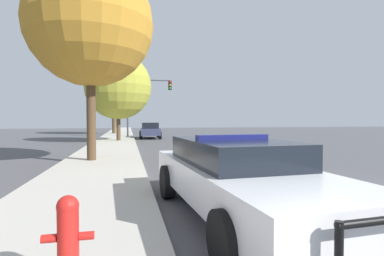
{
  "coord_description": "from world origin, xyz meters",
  "views": [
    {
      "loc": [
        -4.13,
        -5.36,
        1.7
      ],
      "look_at": [
        -0.76,
        10.32,
        1.24
      ],
      "focal_mm": 28.0,
      "sensor_mm": 36.0,
      "label": 1
    }
  ],
  "objects_px": {
    "police_car": "(237,175)",
    "traffic_light": "(145,95)",
    "fire_hydrant": "(68,235)",
    "tree_sidewalk_near": "(90,24)",
    "tree_sidewalk_mid": "(118,86)",
    "car_background_midblock": "(150,130)",
    "tree_sidewalk_far": "(114,85)"
  },
  "relations": [
    {
      "from": "police_car",
      "to": "traffic_light",
      "type": "xyz_separation_m",
      "value": [
        -0.21,
        24.17,
        3.3
      ]
    },
    {
      "from": "fire_hydrant",
      "to": "tree_sidewalk_near",
      "type": "relative_size",
      "value": 0.11
    },
    {
      "from": "fire_hydrant",
      "to": "tree_sidewalk_near",
      "type": "xyz_separation_m",
      "value": [
        -0.8,
        9.03,
        4.79
      ]
    },
    {
      "from": "fire_hydrant",
      "to": "tree_sidewalk_mid",
      "type": "distance_m",
      "value": 20.42
    },
    {
      "from": "traffic_light",
      "to": "car_background_midblock",
      "type": "distance_m",
      "value": 3.88
    },
    {
      "from": "tree_sidewalk_near",
      "to": "tree_sidewalk_far",
      "type": "xyz_separation_m",
      "value": [
        -0.17,
        23.14,
        0.27
      ]
    },
    {
      "from": "traffic_light",
      "to": "tree_sidewalk_far",
      "type": "relative_size",
      "value": 0.67
    },
    {
      "from": "traffic_light",
      "to": "car_background_midblock",
      "type": "height_order",
      "value": "traffic_light"
    },
    {
      "from": "traffic_light",
      "to": "car_background_midblock",
      "type": "xyz_separation_m",
      "value": [
        0.31,
        -2.04,
        -3.29
      ]
    },
    {
      "from": "police_car",
      "to": "traffic_light",
      "type": "height_order",
      "value": "traffic_light"
    },
    {
      "from": "police_car",
      "to": "tree_sidewalk_near",
      "type": "xyz_separation_m",
      "value": [
        -3.23,
        7.25,
        4.63
      ]
    },
    {
      "from": "police_car",
      "to": "fire_hydrant",
      "type": "distance_m",
      "value": 3.02
    },
    {
      "from": "traffic_light",
      "to": "tree_sidewalk_mid",
      "type": "relative_size",
      "value": 0.84
    },
    {
      "from": "fire_hydrant",
      "to": "tree_sidewalk_far",
      "type": "height_order",
      "value": "tree_sidewalk_far"
    },
    {
      "from": "fire_hydrant",
      "to": "car_background_midblock",
      "type": "xyz_separation_m",
      "value": [
        2.53,
        23.91,
        0.17
      ]
    },
    {
      "from": "fire_hydrant",
      "to": "tree_sidewalk_mid",
      "type": "relative_size",
      "value": 0.13
    },
    {
      "from": "car_background_midblock",
      "to": "tree_sidewalk_near",
      "type": "relative_size",
      "value": 0.53
    },
    {
      "from": "traffic_light",
      "to": "tree_sidewalk_near",
      "type": "relative_size",
      "value": 0.72
    },
    {
      "from": "traffic_light",
      "to": "tree_sidewalk_near",
      "type": "height_order",
      "value": "tree_sidewalk_near"
    },
    {
      "from": "traffic_light",
      "to": "tree_sidewalk_far",
      "type": "bearing_deg",
      "value": 117.16
    },
    {
      "from": "tree_sidewalk_mid",
      "to": "police_car",
      "type": "bearing_deg",
      "value": -82.11
    },
    {
      "from": "tree_sidewalk_mid",
      "to": "tree_sidewalk_near",
      "type": "xyz_separation_m",
      "value": [
        -0.69,
        -11.07,
        1.18
      ]
    },
    {
      "from": "car_background_midblock",
      "to": "tree_sidewalk_far",
      "type": "xyz_separation_m",
      "value": [
        -3.5,
        8.26,
        4.89
      ]
    },
    {
      "from": "police_car",
      "to": "tree_sidewalk_near",
      "type": "bearing_deg",
      "value": -69.92
    },
    {
      "from": "tree_sidewalk_mid",
      "to": "tree_sidewalk_near",
      "type": "relative_size",
      "value": 0.85
    },
    {
      "from": "car_background_midblock",
      "to": "tree_sidewalk_mid",
      "type": "relative_size",
      "value": 0.62
    },
    {
      "from": "tree_sidewalk_near",
      "to": "fire_hydrant",
      "type": "bearing_deg",
      "value": -84.92
    },
    {
      "from": "traffic_light",
      "to": "tree_sidewalk_mid",
      "type": "distance_m",
      "value": 6.3
    },
    {
      "from": "tree_sidewalk_near",
      "to": "tree_sidewalk_far",
      "type": "height_order",
      "value": "tree_sidewalk_far"
    },
    {
      "from": "traffic_light",
      "to": "car_background_midblock",
      "type": "relative_size",
      "value": 1.36
    },
    {
      "from": "fire_hydrant",
      "to": "tree_sidewalk_far",
      "type": "bearing_deg",
      "value": 91.73
    },
    {
      "from": "fire_hydrant",
      "to": "tree_sidewalk_mid",
      "type": "bearing_deg",
      "value": 90.31
    }
  ]
}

